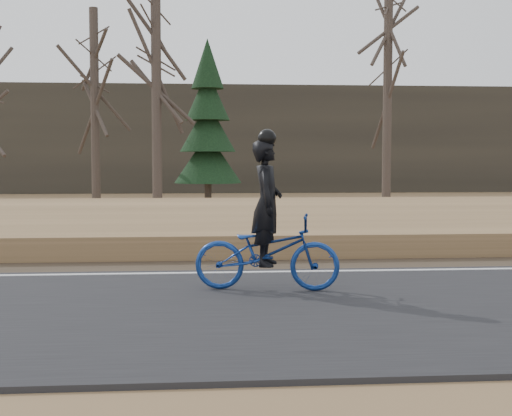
{
  "coord_description": "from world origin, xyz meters",
  "views": [
    {
      "loc": [
        -4.04,
        -11.37,
        1.93
      ],
      "look_at": [
        -3.05,
        0.5,
        1.1
      ],
      "focal_mm": 50.0,
      "sensor_mm": 36.0,
      "label": 1
    }
  ],
  "objects": [
    {
      "name": "bare_tree_center",
      "position": [
        3.71,
        17.22,
        4.34
      ],
      "size": [
        0.36,
        0.36,
        8.67
      ],
      "primitive_type": "cylinder",
      "color": "#493D35",
      "rests_on": "ground"
    },
    {
      "name": "bare_tree_near_left",
      "position": [
        -5.43,
        14.0,
        4.0
      ],
      "size": [
        0.36,
        0.36,
        7.99
      ],
      "primitive_type": "cylinder",
      "color": "#493D35",
      "rests_on": "ground"
    },
    {
      "name": "shoulder",
      "position": [
        0.0,
        1.2,
        0.02
      ],
      "size": [
        120.0,
        1.6,
        0.04
      ],
      "primitive_type": "cube",
      "color": "#473A2B",
      "rests_on": "ground"
    },
    {
      "name": "ground",
      "position": [
        0.0,
        0.0,
        0.0
      ],
      "size": [
        120.0,
        120.0,
        0.0
      ],
      "primitive_type": "plane",
      "color": "#9C784F",
      "rests_on": "ground"
    },
    {
      "name": "railroad",
      "position": [
        0.0,
        8.0,
        0.53
      ],
      "size": [
        120.0,
        2.4,
        0.29
      ],
      "color": "black",
      "rests_on": "ballast"
    },
    {
      "name": "road",
      "position": [
        0.0,
        -2.5,
        0.03
      ],
      "size": [
        120.0,
        6.0,
        0.06
      ],
      "primitive_type": "cube",
      "color": "black",
      "rests_on": "ground"
    },
    {
      "name": "conifer",
      "position": [
        -3.6,
        16.16,
        3.08
      ],
      "size": [
        2.6,
        2.6,
        6.5
      ],
      "color": "#493D35",
      "rests_on": "ground"
    },
    {
      "name": "edge_line",
      "position": [
        0.0,
        0.2,
        0.07
      ],
      "size": [
        120.0,
        0.12,
        0.01
      ],
      "primitive_type": "cube",
      "color": "silver",
      "rests_on": "road"
    },
    {
      "name": "treeline_backdrop",
      "position": [
        0.0,
        30.0,
        3.0
      ],
      "size": [
        120.0,
        4.0,
        6.0
      ],
      "primitive_type": "cube",
      "color": "#383328",
      "rests_on": "ground"
    },
    {
      "name": "cyclist",
      "position": [
        -3.05,
        -1.37,
        0.78
      ],
      "size": [
        2.15,
        1.07,
        2.28
      ],
      "rotation": [
        0.0,
        0.0,
        1.39
      ],
      "color": "navy",
      "rests_on": "road"
    },
    {
      "name": "embankment",
      "position": [
        0.0,
        4.2,
        0.22
      ],
      "size": [
        120.0,
        5.0,
        0.44
      ],
      "primitive_type": "cube",
      "color": "#9C784F",
      "rests_on": "ground"
    },
    {
      "name": "bare_tree_left",
      "position": [
        -8.12,
        18.05,
        3.98
      ],
      "size": [
        0.36,
        0.36,
        7.96
      ],
      "primitive_type": "cylinder",
      "color": "#493D35",
      "rests_on": "ground"
    },
    {
      "name": "ballast",
      "position": [
        0.0,
        8.0,
        0.23
      ],
      "size": [
        120.0,
        3.0,
        0.45
      ],
      "primitive_type": "cube",
      "color": "slate",
      "rests_on": "ground"
    }
  ]
}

